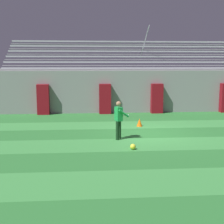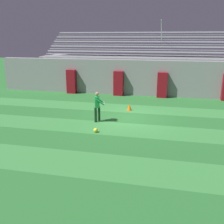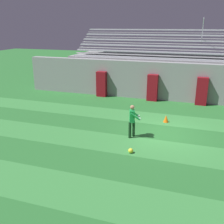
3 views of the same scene
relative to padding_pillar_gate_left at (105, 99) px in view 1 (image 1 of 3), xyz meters
name	(u,v)px [view 1 (image 1 of 3)]	position (x,y,z in m)	size (l,w,h in m)	color
ground_plane	(148,133)	(1.72, -5.95, -0.97)	(80.00, 80.00, 0.00)	#286B2D
turf_stripe_near	(189,181)	(1.72, -11.95, -0.97)	(28.00, 2.03, 0.01)	#38843D
turf_stripe_mid	(157,144)	(1.72, -7.89, -0.97)	(28.00, 2.03, 0.01)	#38843D
turf_stripe_far	(141,125)	(1.72, -3.83, -0.97)	(28.00, 2.03, 0.01)	#38843D
back_wall	(130,91)	(1.72, 0.55, 0.43)	(24.00, 0.60, 2.80)	gray
padding_pillar_gate_left	(105,99)	(0.00, 0.00, 0.00)	(0.76, 0.44, 1.94)	maroon
padding_pillar_gate_right	(157,98)	(3.43, 0.00, 0.00)	(0.76, 0.44, 1.94)	maroon
padding_pillar_far_left	(43,99)	(-3.98, 0.00, 0.00)	(0.76, 0.44, 1.94)	maroon
bleacher_stand	(125,87)	(1.72, 3.24, 0.54)	(18.00, 4.75, 5.83)	gray
goalkeeper	(119,118)	(0.21, -6.92, -0.02)	(0.64, 0.69, 1.67)	#143319
soccer_ball	(133,147)	(0.59, -8.63, -0.86)	(0.22, 0.22, 0.22)	yellow
traffic_cone	(139,122)	(1.57, -4.27, -0.76)	(0.30, 0.30, 0.42)	orange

